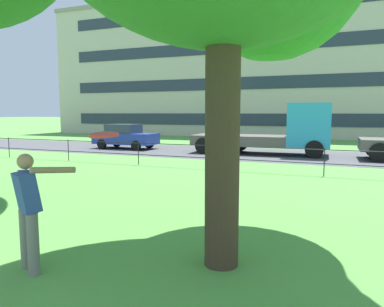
% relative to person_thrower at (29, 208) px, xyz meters
% --- Properties ---
extents(street_strip, '(80.00, 6.59, 0.01)m').
position_rel_person_thrower_xyz_m(street_strip, '(-0.17, 15.81, -0.91)').
color(street_strip, '#4C4C51').
rests_on(street_strip, ground).
extents(park_fence, '(38.02, 0.04, 1.00)m').
position_rel_person_thrower_xyz_m(park_fence, '(-0.17, 9.83, -0.25)').
color(park_fence, black).
rests_on(park_fence, ground).
extents(person_thrower, '(0.74, 0.70, 1.70)m').
position_rel_person_thrower_xyz_m(person_thrower, '(0.00, 0.00, 0.00)').
color(person_thrower, slate).
rests_on(person_thrower, ground).
extents(frisbee, '(0.27, 0.28, 0.05)m').
position_rel_person_thrower_xyz_m(frisbee, '(2.04, -1.03, 1.14)').
color(frisbee, red).
extents(car_blue_right, '(4.03, 1.87, 1.54)m').
position_rel_person_thrower_xyz_m(car_blue_right, '(-8.38, 15.80, -0.14)').
color(car_blue_right, '#233899').
rests_on(car_blue_right, ground).
extents(flatbed_truck_center, '(7.37, 2.62, 2.75)m').
position_rel_person_thrower_xyz_m(flatbed_truck_center, '(1.19, 16.02, 0.30)').
color(flatbed_truck_center, '#2D99D1').
rests_on(flatbed_truck_center, ground).
extents(apartment_building_background, '(36.71, 12.69, 13.47)m').
position_rel_person_thrower_xyz_m(apartment_building_background, '(-6.75, 34.87, 5.82)').
color(apartment_building_background, beige).
rests_on(apartment_building_background, ground).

